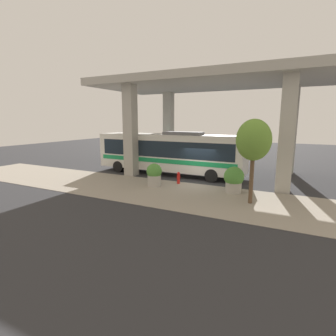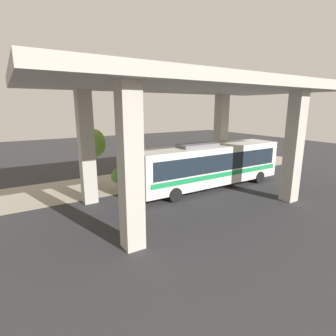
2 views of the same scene
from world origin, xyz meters
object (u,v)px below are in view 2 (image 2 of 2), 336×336
at_px(bus, 210,163).
at_px(planter_front, 119,178).
at_px(fire_hydrant, 168,178).
at_px(planter_middle, 171,169).
at_px(street_tree_near, 94,144).

xyz_separation_m(bus, planter_front, (-3.43, -6.30, -1.10)).
bearing_deg(fire_hydrant, bus, 37.23).
relative_size(bus, planter_middle, 7.89).
bearing_deg(street_tree_near, planter_middle, 82.10).
bearing_deg(street_tree_near, planter_front, 37.80).
height_order(planter_middle, street_tree_near, street_tree_near).
bearing_deg(bus, planter_front, -118.58).
distance_m(bus, planter_front, 7.26).
relative_size(fire_hydrant, planter_front, 0.52).
bearing_deg(planter_middle, fire_hydrant, -41.90).
bearing_deg(planter_middle, planter_front, -81.63).
height_order(fire_hydrant, planter_front, planter_front).
bearing_deg(planter_front, fire_hydrant, 81.89).
bearing_deg(street_tree_near, bus, 55.98).
bearing_deg(bus, fire_hydrant, -142.77).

